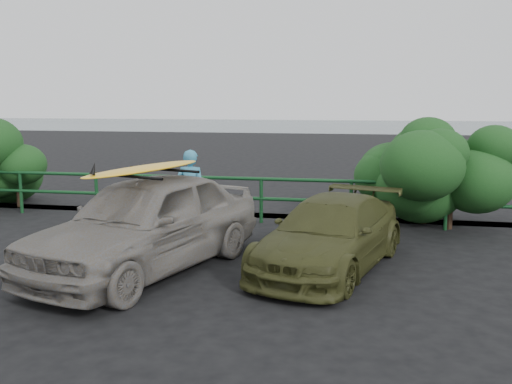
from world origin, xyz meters
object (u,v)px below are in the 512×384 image
guardrail (218,199)px  sedan (147,223)px  surfboard (145,169)px  olive_vehicle (330,234)px  man (191,192)px

guardrail → sedan: size_ratio=3.01×
sedan → guardrail: bearing=105.4°
surfboard → olive_vehicle: bearing=30.6°
guardrail → surfboard: surfboard is taller
guardrail → man: man is taller
olive_vehicle → surfboard: surfboard is taller
man → surfboard: bearing=96.3°
olive_vehicle → surfboard: (-2.91, -0.67, 1.09)m
olive_vehicle → man: 3.59m
guardrail → sedan: bearing=-92.3°
guardrail → surfboard: 4.12m
sedan → surfboard: (0.00, -0.00, 0.88)m
guardrail → surfboard: size_ratio=5.13×
sedan → man: 2.64m
surfboard → man: bearing=109.4°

